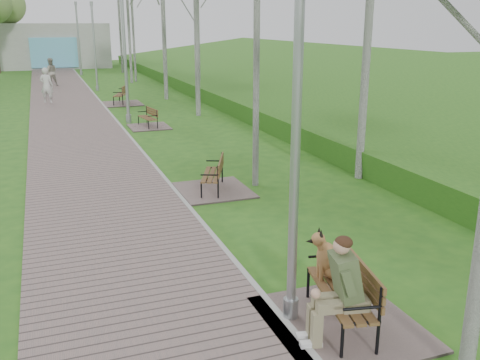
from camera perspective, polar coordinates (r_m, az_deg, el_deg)
The scene contains 14 objects.
walkway at distance 24.68m, azimuth -17.48°, elevation 6.27°, with size 3.50×67.00×0.04m, color #73615D.
kerb at distance 24.82m, azimuth -13.44°, elevation 6.65°, with size 0.10×67.00×0.05m, color #999993.
embankment at distance 27.55m, azimuth 12.79°, elevation 7.57°, with size 14.00×70.00×1.60m, color #448021.
building_north at distance 53.85m, azimuth -19.36°, elevation 13.36°, with size 10.00×5.20×4.00m.
bench_main at distance 7.54m, azimuth 10.47°, elevation -12.09°, with size 1.99×2.21×1.73m.
bench_second at distance 13.36m, azimuth -2.95°, elevation -0.39°, with size 1.72×1.91×1.06m.
bench_third at distance 21.93m, azimuth -9.79°, elevation 6.00°, with size 1.56×1.73×0.96m.
bench_far at distance 28.59m, azimuth -12.57°, elevation 8.36°, with size 1.97×2.19×1.21m.
lamp_post_near at distance 6.94m, azimuth 5.97°, elevation 4.22°, with size 0.22×0.22×5.56m.
lamp_post_second at distance 22.84m, azimuth -12.17°, elevation 12.88°, with size 0.23×0.23×5.95m.
lamp_post_third at distance 34.52m, azimuth -15.24°, elevation 13.24°, with size 0.20×0.20×5.27m.
lamp_post_far at distance 45.37m, azimuth -16.82°, elevation 13.97°, with size 0.22×0.22×5.62m.
pedestrian_near at distance 29.77m, azimuth -19.93°, elevation 9.45°, with size 0.68×0.44×1.86m, color beige.
pedestrian_far at distance 38.02m, azimuth -19.56°, elevation 10.79°, with size 0.89×0.69×1.84m, color gray.
Camera 1 is at (-2.90, -2.82, 4.06)m, focal length 40.00 mm.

